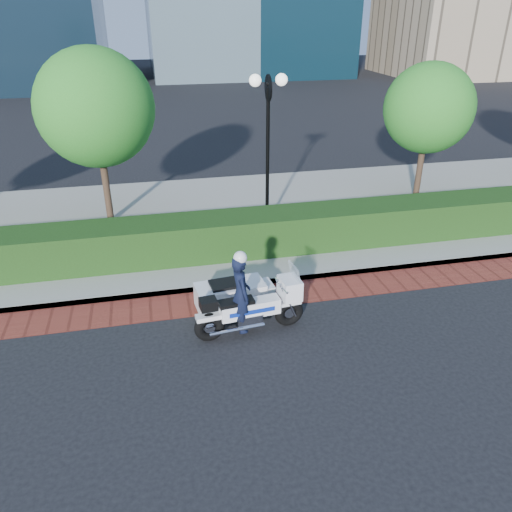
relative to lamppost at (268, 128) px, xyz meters
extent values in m
plane|color=black|center=(-1.00, -5.20, -2.96)|extent=(120.00, 120.00, 0.00)
cube|color=maroon|center=(-1.00, -3.70, -2.95)|extent=(60.00, 1.00, 0.01)
cube|color=gray|center=(-1.00, 0.80, -2.88)|extent=(60.00, 8.00, 0.15)
cube|color=black|center=(-1.00, -1.60, -2.31)|extent=(18.00, 1.20, 1.00)
cylinder|color=black|center=(0.00, 0.00, -2.66)|extent=(0.30, 0.30, 0.30)
cylinder|color=black|center=(0.00, 0.00, -0.81)|extent=(0.10, 0.10, 3.70)
cylinder|color=black|center=(0.00, 0.00, 1.04)|extent=(0.04, 0.70, 0.70)
sphere|color=white|center=(-0.35, 0.00, 1.24)|extent=(0.32, 0.32, 0.32)
sphere|color=white|center=(0.35, 0.00, 1.24)|extent=(0.32, 0.32, 0.32)
cylinder|color=#332319|center=(-4.50, 1.30, -1.72)|extent=(0.20, 0.20, 2.17)
sphere|color=#1D6F1B|center=(-4.50, 1.30, 0.48)|extent=(3.20, 3.20, 3.20)
cylinder|color=#332319|center=(5.50, 1.30, -1.85)|extent=(0.20, 0.20, 1.92)
sphere|color=#1D6F1B|center=(5.50, 1.30, 0.10)|extent=(2.80, 2.80, 2.80)
torus|color=black|center=(-2.39, -5.09, -2.65)|extent=(0.63, 0.25, 0.61)
torus|color=black|center=(-0.73, -4.92, -2.65)|extent=(0.63, 0.25, 0.61)
cube|color=white|center=(-1.56, -5.01, -2.38)|extent=(1.23, 0.42, 0.32)
cube|color=silver|center=(-1.60, -5.01, -2.61)|extent=(0.55, 0.42, 0.26)
cube|color=white|center=(-0.73, -4.92, -2.08)|extent=(0.42, 0.55, 0.42)
cube|color=silver|center=(-0.64, -4.91, -1.75)|extent=(0.16, 0.47, 0.37)
cube|color=black|center=(-1.83, -5.04, -2.20)|extent=(0.72, 0.35, 0.09)
cube|color=black|center=(-2.39, -5.09, -2.13)|extent=(0.35, 0.33, 0.20)
cube|color=white|center=(-1.82, -4.24, -2.50)|extent=(1.50, 0.79, 0.51)
cube|color=black|center=(-1.92, -4.25, -2.22)|extent=(0.69, 0.53, 0.07)
torus|color=black|center=(-1.96, -3.81, -2.73)|extent=(0.48, 0.20, 0.46)
imported|color=black|center=(-1.74, -5.03, -2.02)|extent=(0.44, 0.62, 1.60)
sphere|color=white|center=(-1.74, -5.03, -1.24)|extent=(0.26, 0.26, 0.26)
camera|label=1|loc=(-3.24, -13.16, 2.94)|focal=35.00mm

